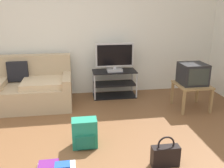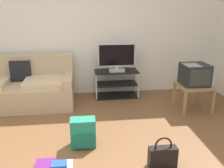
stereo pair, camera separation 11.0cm
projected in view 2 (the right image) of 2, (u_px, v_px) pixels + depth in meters
name	position (u px, v px, depth m)	size (l,w,h in m)	color
ground_plane	(68.00, 164.00, 2.84)	(9.00, 9.80, 0.02)	brown
wall_back	(70.00, 26.00, 4.75)	(9.00, 0.10, 2.70)	silver
couch	(18.00, 88.00, 4.44)	(1.97, 0.92, 0.87)	tan
tv_stand	(116.00, 84.00, 4.87)	(0.84, 0.42, 0.52)	black
flat_tv	(117.00, 58.00, 4.69)	(0.73, 0.22, 0.54)	#B2B2B7
side_table	(194.00, 88.00, 4.21)	(0.55, 0.55, 0.45)	#9E7A4C
crt_tv	(195.00, 74.00, 4.15)	(0.43, 0.42, 0.36)	#232326
backpack	(83.00, 133.00, 3.14)	(0.32, 0.26, 0.38)	#238466
handbag	(163.00, 156.00, 2.75)	(0.32, 0.12, 0.37)	black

